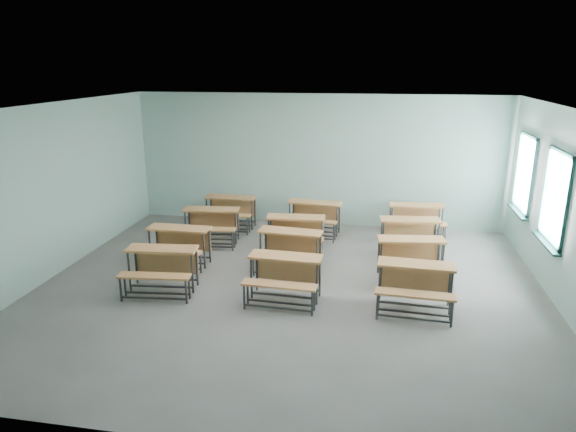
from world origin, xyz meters
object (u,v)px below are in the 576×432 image
(desk_unit_r2c0, at_px, (211,221))
(desk_unit_r3c2, at_px, (417,216))
(desk_unit_r1c1, at_px, (289,245))
(desk_unit_r2c1, at_px, (296,229))
(desk_unit_r0c0, at_px, (161,263))
(desk_unit_r3c0, at_px, (230,208))
(desk_unit_r3c1, at_px, (314,213))
(desk_unit_r2c2, at_px, (411,232))
(desk_unit_r1c0, at_px, (177,241))
(desk_unit_r0c2, at_px, (415,280))
(desk_unit_r0c1, at_px, (284,272))
(desk_unit_r1c2, at_px, (412,253))

(desk_unit_r2c0, distance_m, desk_unit_r3c2, 4.69)
(desk_unit_r1c1, relative_size, desk_unit_r2c1, 1.01)
(desk_unit_r0c0, bearing_deg, desk_unit_r3c2, 33.70)
(desk_unit_r3c0, height_order, desk_unit_r3c1, same)
(desk_unit_r2c2, bearing_deg, desk_unit_r2c1, -179.74)
(desk_unit_r1c1, height_order, desk_unit_r2c2, same)
(desk_unit_r3c2, bearing_deg, desk_unit_r1c0, -156.43)
(desk_unit_r3c2, bearing_deg, desk_unit_r3c0, 175.65)
(desk_unit_r0c2, height_order, desk_unit_r3c2, same)
(desk_unit_r1c0, height_order, desk_unit_r3c2, same)
(desk_unit_r2c1, xyz_separation_m, desk_unit_r2c2, (2.39, 0.25, 0.00))
(desk_unit_r0c1, bearing_deg, desk_unit_r1c0, 156.57)
(desk_unit_r2c2, bearing_deg, desk_unit_r1c1, -158.50)
(desk_unit_r2c1, bearing_deg, desk_unit_r0c1, -89.94)
(desk_unit_r2c2, bearing_deg, desk_unit_r0c2, -96.98)
(desk_unit_r0c2, distance_m, desk_unit_r1c1, 2.65)
(desk_unit_r1c0, height_order, desk_unit_r2c1, same)
(desk_unit_r2c1, bearing_deg, desk_unit_r0c0, -135.64)
(desk_unit_r0c1, height_order, desk_unit_r2c1, same)
(desk_unit_r0c0, bearing_deg, desk_unit_r0c1, -5.18)
(desk_unit_r2c2, xyz_separation_m, desk_unit_r3c0, (-4.24, 1.14, 0.00))
(desk_unit_r1c1, distance_m, desk_unit_r3c0, 3.02)
(desk_unit_r1c2, height_order, desk_unit_r2c1, same)
(desk_unit_r0c1, distance_m, desk_unit_r3c2, 4.44)
(desk_unit_r2c0, bearing_deg, desk_unit_r1c0, -104.48)
(desk_unit_r1c0, bearing_deg, desk_unit_r3c0, 83.21)
(desk_unit_r2c1, height_order, desk_unit_r3c2, same)
(desk_unit_r0c1, bearing_deg, desk_unit_r2c2, 51.73)
(desk_unit_r2c1, height_order, desk_unit_r3c1, same)
(desk_unit_r0c0, bearing_deg, desk_unit_r2c2, 24.67)
(desk_unit_r1c1, relative_size, desk_unit_r1c2, 0.98)
(desk_unit_r0c0, bearing_deg, desk_unit_r3c0, 81.97)
(desk_unit_r0c1, relative_size, desk_unit_r3c1, 0.98)
(desk_unit_r1c0, bearing_deg, desk_unit_r0c1, -25.60)
(desk_unit_r3c0, bearing_deg, desk_unit_r2c0, -95.00)
(desk_unit_r0c1, relative_size, desk_unit_r2c2, 0.97)
(desk_unit_r3c1, bearing_deg, desk_unit_r0c1, -85.78)
(desk_unit_r0c1, height_order, desk_unit_r1c1, same)
(desk_unit_r1c2, bearing_deg, desk_unit_r2c2, 80.61)
(desk_unit_r1c1, height_order, desk_unit_r3c1, same)
(desk_unit_r1c0, height_order, desk_unit_r2c0, same)
(desk_unit_r0c0, distance_m, desk_unit_r3c2, 5.94)
(desk_unit_r3c1, relative_size, desk_unit_r3c2, 1.00)
(desk_unit_r0c0, height_order, desk_unit_r2c1, same)
(desk_unit_r2c1, bearing_deg, desk_unit_r1c1, -92.80)
(desk_unit_r3c0, bearing_deg, desk_unit_r0c1, -60.73)
(desk_unit_r3c1, height_order, desk_unit_r3c2, same)
(desk_unit_r0c1, height_order, desk_unit_r0c2, same)
(desk_unit_r0c0, relative_size, desk_unit_r1c1, 1.00)
(desk_unit_r0c2, height_order, desk_unit_r3c1, same)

